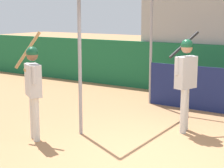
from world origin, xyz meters
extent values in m
plane|color=#A8754C|center=(0.00, 0.00, 0.00)|extent=(60.00, 60.00, 0.00)
cube|color=#1E6B3D|center=(-2.20, 5.64, 1.56)|extent=(0.45, 0.40, 0.10)
cube|color=#1E6B3D|center=(-2.20, 5.82, 1.79)|extent=(0.45, 0.06, 0.40)
cube|color=#1E6B3D|center=(-1.65, 5.64, 1.56)|extent=(0.45, 0.40, 0.10)
cube|color=#1E6B3D|center=(-1.65, 5.82, 1.79)|extent=(0.45, 0.06, 0.40)
cube|color=#1E6B3D|center=(-1.10, 5.64, 1.56)|extent=(0.45, 0.40, 0.10)
cube|color=#1E6B3D|center=(-1.10, 5.82, 1.79)|extent=(0.45, 0.06, 0.40)
cube|color=#1E6B3D|center=(-0.55, 5.64, 1.56)|extent=(0.45, 0.40, 0.10)
cube|color=#1E6B3D|center=(-0.55, 5.82, 1.79)|extent=(0.45, 0.06, 0.40)
cube|color=#1E6B3D|center=(-2.20, 6.44, 1.96)|extent=(0.45, 0.40, 0.10)
cube|color=#1E6B3D|center=(-2.20, 6.62, 2.19)|extent=(0.45, 0.06, 0.40)
cube|color=#1E6B3D|center=(-1.65, 6.44, 1.96)|extent=(0.45, 0.40, 0.10)
cube|color=#1E6B3D|center=(-1.65, 6.62, 2.19)|extent=(0.45, 0.06, 0.40)
cube|color=#1E6B3D|center=(-1.10, 6.44, 1.96)|extent=(0.45, 0.40, 0.10)
cube|color=#1E6B3D|center=(-1.10, 6.62, 2.19)|extent=(0.45, 0.06, 0.40)
cube|color=#1E6B3D|center=(-2.20, 7.24, 2.36)|extent=(0.45, 0.40, 0.10)
cube|color=#1E6B3D|center=(-2.20, 7.42, 2.59)|extent=(0.45, 0.06, 0.40)
cube|color=#1E6B3D|center=(-1.65, 7.24, 2.36)|extent=(0.45, 0.40, 0.10)
cube|color=#1E6B3D|center=(-1.65, 7.42, 2.59)|extent=(0.45, 0.06, 0.40)
cube|color=#1E6B3D|center=(-1.10, 7.24, 2.36)|extent=(0.45, 0.40, 0.10)
cube|color=#1E6B3D|center=(-1.10, 7.42, 2.59)|extent=(0.45, 0.06, 0.40)
cube|color=#1E6B3D|center=(-2.20, 8.04, 2.76)|extent=(0.45, 0.40, 0.10)
cube|color=#1E6B3D|center=(-1.65, 8.04, 2.76)|extent=(0.45, 0.40, 0.10)
cylinder|color=gray|center=(-1.77, 0.45, 1.50)|extent=(0.07, 0.07, 3.00)
cylinder|color=gray|center=(-1.77, 3.54, 1.50)|extent=(0.07, 0.07, 3.00)
cube|color=navy|center=(-0.03, 3.52, 0.56)|extent=(3.41, 0.03, 1.11)
cylinder|color=silver|center=(-0.05, 1.60, 0.46)|extent=(0.17, 0.17, 0.91)
cylinder|color=silver|center=(-0.09, 1.83, 0.46)|extent=(0.17, 0.17, 0.91)
cube|color=#B7B7B7|center=(-0.07, 1.72, 1.23)|extent=(0.35, 0.49, 0.65)
sphere|color=#A37556|center=(-0.07, 1.72, 1.73)|extent=(0.23, 0.23, 0.23)
sphere|color=#144C2D|center=(-0.07, 1.72, 1.78)|extent=(0.24, 0.24, 0.24)
cylinder|color=#B7B7B7|center=(-0.19, 1.51, 1.38)|extent=(0.09, 0.09, 0.35)
cylinder|color=#B7B7B7|center=(-0.03, 1.95, 1.38)|extent=(0.09, 0.09, 0.35)
cylinder|color=black|center=(-0.27, 2.07, 1.76)|extent=(0.42, 0.68, 0.55)
sphere|color=black|center=(0.04, 1.89, 1.51)|extent=(0.08, 0.08, 0.08)
cylinder|color=silver|center=(-2.23, -0.34, 0.43)|extent=(0.18, 0.18, 0.86)
cylinder|color=silver|center=(-2.40, -0.24, 0.43)|extent=(0.18, 0.18, 0.86)
cube|color=#B7B7B7|center=(-2.31, -0.29, 1.16)|extent=(0.50, 0.42, 0.61)
sphere|color=brown|center=(-2.31, -0.29, 1.64)|extent=(0.22, 0.22, 0.22)
sphere|color=#144C2D|center=(-2.31, -0.29, 1.69)|extent=(0.23, 0.23, 0.23)
cylinder|color=#B7B7B7|center=(-2.13, -0.45, 1.30)|extent=(0.10, 0.10, 0.34)
cylinder|color=#B7B7B7|center=(-2.53, -0.20, 1.30)|extent=(0.10, 0.10, 0.34)
cylinder|color=#AD7F4C|center=(-2.61, -0.10, 1.70)|extent=(0.48, 0.34, 0.73)
sphere|color=#AD7F4C|center=(-2.48, -0.30, 1.35)|extent=(0.08, 0.08, 0.08)
camera|label=1|loc=(2.65, -5.33, 2.42)|focal=60.00mm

